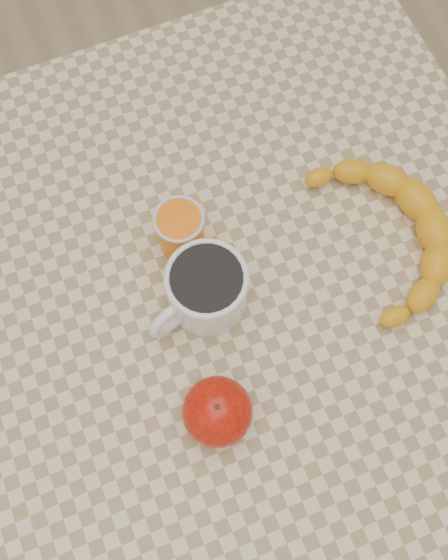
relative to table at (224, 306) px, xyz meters
name	(u,v)px	position (x,y,z in m)	size (l,w,h in m)	color
ground	(224,389)	(0.00, 0.00, -0.66)	(3.00, 3.00, 0.00)	tan
table	(224,306)	(0.00, 0.00, 0.00)	(0.80, 0.80, 0.75)	beige
coffee_mug	(205,289)	(-0.03, -0.01, 0.13)	(0.14, 0.12, 0.08)	white
orange_juice_glass	(181,230)	(-0.03, 0.07, 0.12)	(0.06, 0.06, 0.07)	#FF6B08
apple	(217,411)	(-0.07, -0.14, 0.12)	(0.09, 0.09, 0.07)	#920A04
banana	(388,235)	(0.21, -0.02, 0.11)	(0.22, 0.29, 0.04)	#EDA715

